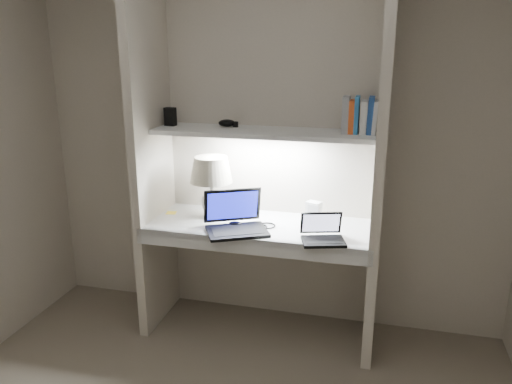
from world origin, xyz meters
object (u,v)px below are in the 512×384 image
(laptop_main, at_px, (235,221))
(speaker, at_px, (314,211))
(book_row, at_px, (360,116))
(table_lamp, at_px, (211,177))
(laptop_netbook, at_px, (322,235))

(laptop_main, xyz_separation_m, speaker, (0.45, 0.29, 0.01))
(speaker, bearing_deg, book_row, 16.57)
(table_lamp, height_order, book_row, book_row)
(laptop_netbook, bearing_deg, table_lamp, 145.75)
(laptop_netbook, height_order, speaker, laptop_netbook)
(laptop_main, height_order, book_row, book_row)
(laptop_netbook, bearing_deg, speaker, 90.04)
(laptop_netbook, relative_size, speaker, 2.27)
(table_lamp, height_order, speaker, table_lamp)
(laptop_netbook, height_order, book_row, book_row)
(table_lamp, xyz_separation_m, book_row, (0.93, 0.07, 0.42))
(table_lamp, xyz_separation_m, laptop_netbook, (0.77, -0.25, -0.24))
(laptop_main, distance_m, book_row, 1.00)
(laptop_main, distance_m, laptop_netbook, 0.55)
(laptop_netbook, bearing_deg, laptop_main, 158.49)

